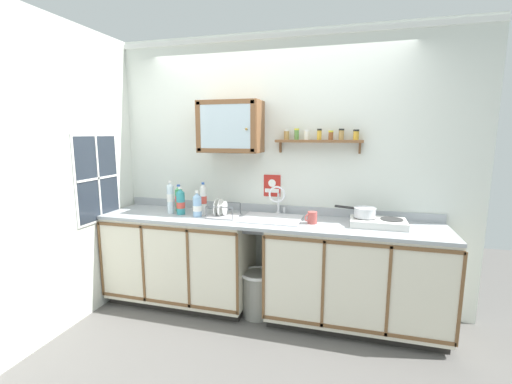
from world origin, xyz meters
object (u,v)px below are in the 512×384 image
dish_rack (222,212)px  mug (312,218)px  warning_sign (272,186)px  bottle_water_blue_0 (197,205)px  bottle_soda_green_3 (179,199)px  bottle_opaque_white_4 (203,199)px  saucepan (364,212)px  sink (272,221)px  hot_plate_stove (378,223)px  bottle_water_clear_2 (170,198)px  trash_bin (258,293)px  wall_cabinet (231,127)px  bottle_detergent_teal_1 (181,202)px

dish_rack → mug: dish_rack is taller
dish_rack → warning_sign: size_ratio=1.30×
bottle_water_blue_0 → warning_sign: (0.65, 0.36, 0.16)m
bottle_soda_green_3 → mug: size_ratio=2.59×
bottle_opaque_white_4 → saucepan: bearing=-0.5°
sink → bottle_opaque_white_4: (-0.71, 0.03, 0.16)m
hot_plate_stove → bottle_opaque_white_4: (-1.64, 0.03, 0.11)m
bottle_water_clear_2 → dish_rack: (0.55, 0.01, -0.11)m
bottle_opaque_white_4 → trash_bin: 1.04m
saucepan → warning_sign: (-0.89, 0.25, 0.16)m
mug → wall_cabinet: wall_cabinet is taller
bottle_opaque_white_4 → dish_rack: (0.22, -0.07, -0.11)m
sink → hot_plate_stove: 0.94m
bottle_water_clear_2 → mug: size_ratio=3.07×
sink → hot_plate_stove: bearing=-0.6°
sink → bottle_soda_green_3: sink is taller
sink → warning_sign: warning_sign is taller
bottle_detergent_teal_1 → warning_sign: warning_sign is taller
bottle_detergent_teal_1 → warning_sign: (0.85, 0.32, 0.15)m
bottle_water_blue_0 → mug: size_ratio=2.35×
bottle_water_clear_2 → bottle_soda_green_3: bearing=75.2°
trash_bin → hot_plate_stove: bearing=5.1°
bottle_soda_green_3 → mug: 1.38m
hot_plate_stove → mug: (-0.56, -0.06, 0.02)m
trash_bin → dish_rack: bearing=170.8°
sink → trash_bin: sink is taller
saucepan → bottle_water_clear_2: size_ratio=1.09×
sink → trash_bin: 0.70m
bottle_detergent_teal_1 → bottle_water_clear_2: bottle_water_clear_2 is taller
mug → trash_bin: bearing=-176.3°
sink → dish_rack: 0.49m
warning_sign → sink: bearing=-75.9°
hot_plate_stove → bottle_water_blue_0: 1.65m
saucepan → wall_cabinet: bearing=175.5°
warning_sign → mug: bearing=-36.9°
mug → sink: bearing=169.3°
bottle_detergent_teal_1 → trash_bin: bearing=-3.2°
bottle_soda_green_3 → dish_rack: (0.52, -0.11, -0.09)m
sink → warning_sign: bearing=104.1°
sink → bottle_detergent_teal_1: bearing=-176.3°
hot_plate_stove → mug: 0.56m
bottle_water_blue_0 → wall_cabinet: bearing=38.2°
sink → bottle_water_blue_0: sink is taller
dish_rack → warning_sign: bearing=36.4°
saucepan → bottle_opaque_white_4: bearing=179.5°
saucepan → dish_rack: dish_rack is taller
mug → bottle_water_clear_2: bearing=179.2°
warning_sign → trash_bin: warning_sign is taller
bottle_opaque_white_4 → trash_bin: bottle_opaque_white_4 is taller
wall_cabinet → bottle_soda_green_3: bearing=-175.3°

